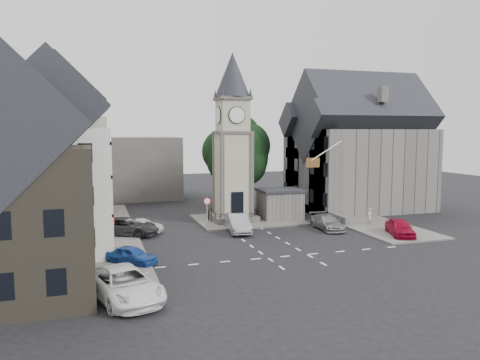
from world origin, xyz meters
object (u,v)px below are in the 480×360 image
object	(u,v)px
car_east_red	(400,228)
car_west_blue	(132,255)
pedestrian	(369,217)
clock_tower	(233,138)
stone_shelter	(280,204)

from	to	relation	value
car_east_red	car_west_blue	bearing A→B (deg)	-154.84
pedestrian	clock_tower	bearing A→B (deg)	-49.37
clock_tower	pedestrian	size ratio (longest dim) A/B	9.57
stone_shelter	car_east_red	size ratio (longest dim) A/B	0.99
clock_tower	stone_shelter	world-z (taller)	clock_tower
car_west_blue	car_east_red	size ratio (longest dim) A/B	0.83
car_west_blue	pedestrian	distance (m)	23.04
car_east_red	pedestrian	xyz separation A→B (m)	(0.00, 4.57, 0.11)
stone_shelter	car_west_blue	bearing A→B (deg)	-142.83
car_west_blue	pedestrian	xyz separation A→B (m)	(22.18, 6.24, 0.23)
clock_tower	car_west_blue	bearing A→B (deg)	-131.13
clock_tower	stone_shelter	size ratio (longest dim) A/B	3.78
clock_tower	car_east_red	distance (m)	17.27
car_east_red	clock_tower	bearing A→B (deg)	158.30
clock_tower	stone_shelter	distance (m)	8.15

